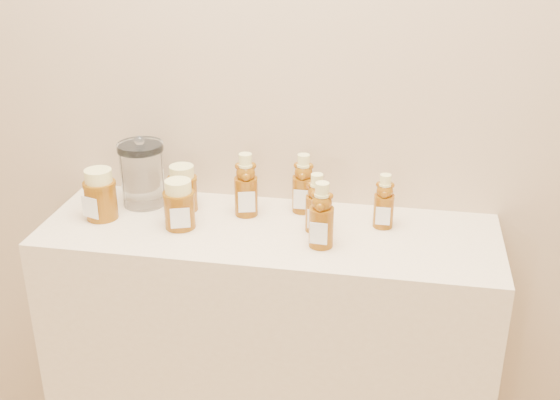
% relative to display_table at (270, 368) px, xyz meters
% --- Properties ---
extents(wall_back, '(3.50, 0.02, 2.70)m').
position_rel_display_table_xyz_m(wall_back, '(0.00, 0.20, 0.90)').
color(wall_back, tan).
rests_on(wall_back, ground).
extents(display_table, '(1.20, 0.40, 0.90)m').
position_rel_display_table_xyz_m(display_table, '(0.00, 0.00, 0.00)').
color(display_table, beige).
rests_on(display_table, ground).
extents(bear_bottle_back_left, '(0.08, 0.08, 0.20)m').
position_rel_display_table_xyz_m(bear_bottle_back_left, '(-0.08, 0.08, 0.55)').
color(bear_bottle_back_left, '#693608').
rests_on(bear_bottle_back_left, display_table).
extents(bear_bottle_back_mid, '(0.06, 0.06, 0.19)m').
position_rel_display_table_xyz_m(bear_bottle_back_mid, '(0.07, 0.13, 0.54)').
color(bear_bottle_back_mid, '#693608').
rests_on(bear_bottle_back_mid, display_table).
extents(bear_bottle_back_right, '(0.06, 0.06, 0.17)m').
position_rel_display_table_xyz_m(bear_bottle_back_right, '(0.29, 0.07, 0.53)').
color(bear_bottle_back_right, '#693608').
rests_on(bear_bottle_back_right, display_table).
extents(bear_bottle_front_left, '(0.06, 0.06, 0.18)m').
position_rel_display_table_xyz_m(bear_bottle_front_left, '(0.12, 0.02, 0.54)').
color(bear_bottle_front_left, '#693608').
rests_on(bear_bottle_front_left, display_table).
extents(bear_bottle_front_right, '(0.07, 0.07, 0.19)m').
position_rel_display_table_xyz_m(bear_bottle_front_right, '(0.15, -0.07, 0.55)').
color(bear_bottle_front_right, '#693608').
rests_on(bear_bottle_front_right, display_table).
extents(honey_jar_left, '(0.11, 0.11, 0.14)m').
position_rel_display_table_xyz_m(honey_jar_left, '(-0.46, -0.01, 0.52)').
color(honey_jar_left, '#693608').
rests_on(honey_jar_left, display_table).
extents(honey_jar_back, '(0.09, 0.09, 0.13)m').
position_rel_display_table_xyz_m(honey_jar_back, '(-0.26, 0.08, 0.51)').
color(honey_jar_back, '#693608').
rests_on(honey_jar_back, display_table).
extents(honey_jar_front, '(0.11, 0.11, 0.13)m').
position_rel_display_table_xyz_m(honey_jar_front, '(-0.23, -0.03, 0.52)').
color(honey_jar_front, '#693608').
rests_on(honey_jar_front, display_table).
extents(glass_canister, '(0.16, 0.16, 0.20)m').
position_rel_display_table_xyz_m(glass_canister, '(-0.38, 0.10, 0.55)').
color(glass_canister, white).
rests_on(glass_canister, display_table).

